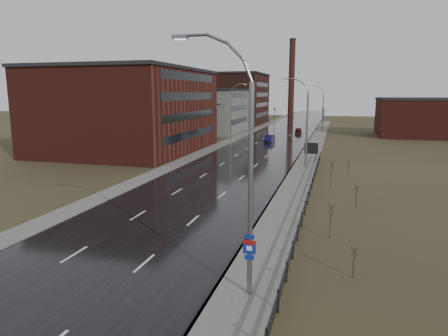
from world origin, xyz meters
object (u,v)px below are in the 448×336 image
Objects in this scene: car_far at (298,130)px; car_near at (269,139)px; billboard at (311,149)px; streetlight_main at (244,172)px.

car_near is at bearing 74.91° from car_far.
car_near is at bearing 114.71° from billboard.
car_near is (-9.22, 20.04, -1.05)m from billboard.
streetlight_main is at bearing -79.48° from car_near.
car_near is at bearing 98.16° from streetlight_main.
billboard is 0.68× the size of car_far.
car_near is (-8.60, 59.96, -5.36)m from streetlight_main.
car_far is at bearing 97.86° from billboard.
car_far is (-5.50, 39.87, -1.08)m from billboard.
streetlight_main is 4.60× the size of billboard.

